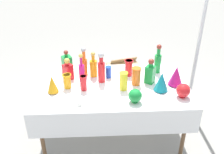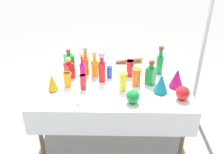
{
  "view_description": "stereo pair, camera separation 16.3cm",
  "coord_description": "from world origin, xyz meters",
  "px_view_note": "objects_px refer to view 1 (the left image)",
  "views": [
    {
      "loc": [
        -0.12,
        -2.42,
        2.22
      ],
      "look_at": [
        0.0,
        0.0,
        0.86
      ],
      "focal_mm": 40.0,
      "sensor_mm": 36.0,
      "label": 1
    },
    {
      "loc": [
        0.04,
        -2.42,
        2.22
      ],
      "look_at": [
        0.0,
        0.0,
        0.86
      ],
      "focal_mm": 40.0,
      "sensor_mm": 36.0,
      "label": 2
    }
  ],
  "objects_px": {
    "tall_bottle_1": "(93,67)",
    "round_bowl_1": "(183,90)",
    "square_decanter_0": "(68,70)",
    "slender_vase_3": "(84,82)",
    "fluted_vase_0": "(176,76)",
    "slender_vase_4": "(124,81)",
    "slender_vase_1": "(136,76)",
    "fluted_vase_2": "(161,82)",
    "square_decanter_1": "(67,63)",
    "fluted_vase_1": "(52,84)",
    "slender_vase_2": "(108,72)",
    "canopy_pole": "(197,50)",
    "slender_vase_0": "(129,67)",
    "tall_bottle_3": "(101,69)",
    "slender_vase_5": "(67,81)",
    "square_decanter_2": "(150,73)",
    "tall_bottle_0": "(82,71)",
    "cardboard_box_behind_left": "(124,76)",
    "round_bowl_0": "(135,96)",
    "tall_bottle_4": "(158,61)",
    "tall_bottle_2": "(84,63)"
  },
  "relations": [
    {
      "from": "tall_bottle_1",
      "to": "round_bowl_1",
      "type": "relative_size",
      "value": 2.04
    },
    {
      "from": "square_decanter_0",
      "to": "slender_vase_3",
      "type": "distance_m",
      "value": 0.32
    },
    {
      "from": "fluted_vase_0",
      "to": "slender_vase_4",
      "type": "bearing_deg",
      "value": -173.93
    },
    {
      "from": "square_decanter_0",
      "to": "round_bowl_1",
      "type": "distance_m",
      "value": 1.3
    },
    {
      "from": "slender_vase_4",
      "to": "round_bowl_1",
      "type": "relative_size",
      "value": 1.34
    },
    {
      "from": "slender_vase_1",
      "to": "fluted_vase_2",
      "type": "relative_size",
      "value": 0.96
    },
    {
      "from": "round_bowl_1",
      "to": "square_decanter_1",
      "type": "bearing_deg",
      "value": 153.58
    },
    {
      "from": "slender_vase_4",
      "to": "fluted_vase_1",
      "type": "distance_m",
      "value": 0.76
    },
    {
      "from": "square_decanter_1",
      "to": "slender_vase_2",
      "type": "relative_size",
      "value": 2.02
    },
    {
      "from": "slender_vase_1",
      "to": "canopy_pole",
      "type": "xyz_separation_m",
      "value": [
        0.89,
        0.58,
        0.04
      ]
    },
    {
      "from": "slender_vase_0",
      "to": "round_bowl_1",
      "type": "relative_size",
      "value": 1.28
    },
    {
      "from": "slender_vase_0",
      "to": "fluted_vase_2",
      "type": "distance_m",
      "value": 0.48
    },
    {
      "from": "canopy_pole",
      "to": "tall_bottle_3",
      "type": "bearing_deg",
      "value": -158.77
    },
    {
      "from": "square_decanter_1",
      "to": "slender_vase_0",
      "type": "distance_m",
      "value": 0.75
    },
    {
      "from": "slender_vase_2",
      "to": "canopy_pole",
      "type": "distance_m",
      "value": 1.27
    },
    {
      "from": "slender_vase_5",
      "to": "fluted_vase_2",
      "type": "distance_m",
      "value": 1.02
    },
    {
      "from": "tall_bottle_3",
      "to": "round_bowl_1",
      "type": "distance_m",
      "value": 0.92
    },
    {
      "from": "slender_vase_0",
      "to": "slender_vase_2",
      "type": "height_order",
      "value": "slender_vase_0"
    },
    {
      "from": "square_decanter_0",
      "to": "round_bowl_1",
      "type": "bearing_deg",
      "value": -19.76
    },
    {
      "from": "square_decanter_2",
      "to": "fluted_vase_0",
      "type": "relative_size",
      "value": 1.31
    },
    {
      "from": "slender_vase_4",
      "to": "slender_vase_5",
      "type": "bearing_deg",
      "value": 174.04
    },
    {
      "from": "slender_vase_4",
      "to": "tall_bottle_3",
      "type": "bearing_deg",
      "value": 142.39
    },
    {
      "from": "slender_vase_2",
      "to": "square_decanter_2",
      "type": "bearing_deg",
      "value": -16.53
    },
    {
      "from": "square_decanter_1",
      "to": "square_decanter_0",
      "type": "bearing_deg",
      "value": -80.81
    },
    {
      "from": "square_decanter_2",
      "to": "slender_vase_5",
      "type": "relative_size",
      "value": 1.82
    },
    {
      "from": "slender_vase_0",
      "to": "slender_vase_5",
      "type": "distance_m",
      "value": 0.75
    },
    {
      "from": "tall_bottle_0",
      "to": "fluted_vase_0",
      "type": "distance_m",
      "value": 1.06
    },
    {
      "from": "slender_vase_4",
      "to": "cardboard_box_behind_left",
      "type": "xyz_separation_m",
      "value": [
        0.14,
        1.28,
        -0.67
      ]
    },
    {
      "from": "fluted_vase_2",
      "to": "fluted_vase_1",
      "type": "bearing_deg",
      "value": 179.01
    },
    {
      "from": "square_decanter_2",
      "to": "fluted_vase_0",
      "type": "height_order",
      "value": "square_decanter_2"
    },
    {
      "from": "slender_vase_3",
      "to": "fluted_vase_1",
      "type": "xyz_separation_m",
      "value": [
        -0.33,
        -0.03,
        0.01
      ]
    },
    {
      "from": "tall_bottle_3",
      "to": "fluted_vase_1",
      "type": "relative_size",
      "value": 1.84
    },
    {
      "from": "fluted_vase_2",
      "to": "round_bowl_0",
      "type": "relative_size",
      "value": 1.45
    },
    {
      "from": "slender_vase_1",
      "to": "canopy_pole",
      "type": "bearing_deg",
      "value": 32.85
    },
    {
      "from": "tall_bottle_4",
      "to": "tall_bottle_0",
      "type": "bearing_deg",
      "value": -168.85
    },
    {
      "from": "tall_bottle_2",
      "to": "square_decanter_1",
      "type": "xyz_separation_m",
      "value": [
        -0.22,
        0.09,
        -0.04
      ]
    },
    {
      "from": "slender_vase_3",
      "to": "slender_vase_5",
      "type": "height_order",
      "value": "slender_vase_3"
    },
    {
      "from": "square_decanter_0",
      "to": "canopy_pole",
      "type": "bearing_deg",
      "value": 14.14
    },
    {
      "from": "square_decanter_2",
      "to": "slender_vase_1",
      "type": "bearing_deg",
      "value": -169.44
    },
    {
      "from": "round_bowl_0",
      "to": "tall_bottle_1",
      "type": "bearing_deg",
      "value": 126.69
    },
    {
      "from": "square_decanter_0",
      "to": "slender_vase_3",
      "type": "relative_size",
      "value": 1.54
    },
    {
      "from": "cardboard_box_behind_left",
      "to": "round_bowl_0",
      "type": "bearing_deg",
      "value": -91.72
    },
    {
      "from": "slender_vase_3",
      "to": "round_bowl_1",
      "type": "height_order",
      "value": "slender_vase_3"
    },
    {
      "from": "slender_vase_0",
      "to": "slender_vase_1",
      "type": "relative_size",
      "value": 0.96
    },
    {
      "from": "slender_vase_2",
      "to": "cardboard_box_behind_left",
      "type": "relative_size",
      "value": 0.24
    },
    {
      "from": "square_decanter_0",
      "to": "cardboard_box_behind_left",
      "type": "bearing_deg",
      "value": 53.28
    },
    {
      "from": "slender_vase_1",
      "to": "square_decanter_1",
      "type": "bearing_deg",
      "value": 157.07
    },
    {
      "from": "tall_bottle_0",
      "to": "cardboard_box_behind_left",
      "type": "bearing_deg",
      "value": 61.0
    },
    {
      "from": "square_decanter_2",
      "to": "slender_vase_5",
      "type": "bearing_deg",
      "value": -175.83
    },
    {
      "from": "slender_vase_4",
      "to": "square_decanter_2",
      "type": "bearing_deg",
      "value": 22.76
    }
  ]
}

